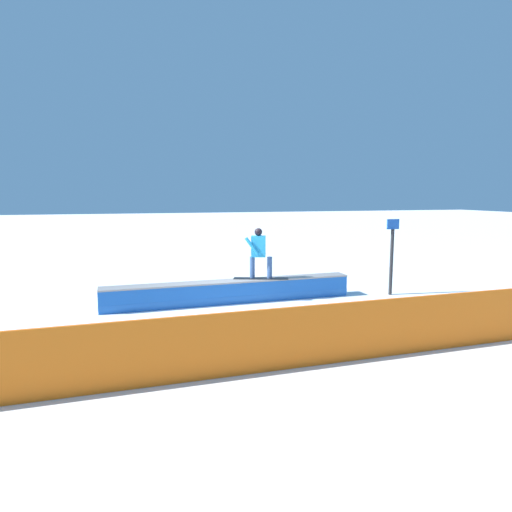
# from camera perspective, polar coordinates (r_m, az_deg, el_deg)

# --- Properties ---
(ground_plane) EXTENTS (120.00, 120.00, 0.00)m
(ground_plane) POSITION_cam_1_polar(r_m,az_deg,el_deg) (12.52, -3.24, -5.99)
(ground_plane) COLOR white
(grind_box) EXTENTS (7.04, 0.75, 0.63)m
(grind_box) POSITION_cam_1_polar(r_m,az_deg,el_deg) (12.46, -3.25, -4.72)
(grind_box) COLOR blue
(grind_box) RESTS_ON ground_plane
(snowboarder) EXTENTS (1.56, 0.77, 1.45)m
(snowboarder) POSITION_cam_1_polar(r_m,az_deg,el_deg) (12.51, 0.39, 0.57)
(snowboarder) COLOR black
(snowboarder) RESTS_ON grind_box
(safety_fence) EXTENTS (12.60, 0.40, 1.10)m
(safety_fence) POSITION_cam_1_polar(r_m,az_deg,el_deg) (7.84, 5.07, -10.41)
(safety_fence) COLOR orange
(safety_fence) RESTS_ON ground_plane
(trail_marker) EXTENTS (0.40, 0.10, 2.29)m
(trail_marker) POSITION_cam_1_polar(r_m,az_deg,el_deg) (13.85, 17.07, 0.14)
(trail_marker) COLOR #262628
(trail_marker) RESTS_ON ground_plane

